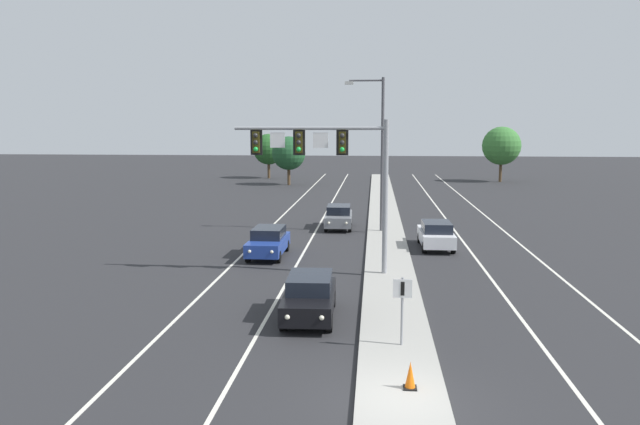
{
  "coord_description": "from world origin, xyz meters",
  "views": [
    {
      "loc": [
        -0.76,
        -15.03,
        7.08
      ],
      "look_at": [
        -3.2,
        12.16,
        3.2
      ],
      "focal_mm": 34.47,
      "sensor_mm": 36.0,
      "label": 1
    }
  ],
  "objects_px": {
    "car_oncoming_black": "(310,296)",
    "car_oncoming_grey": "(339,217)",
    "street_lamp_median": "(379,145)",
    "tree_far_left_c": "(289,153)",
    "traffic_cone_median_nose": "(410,376)",
    "tree_far_left_a": "(269,149)",
    "overhead_signal_mast": "(332,160)",
    "median_sign_post": "(402,301)",
    "car_receding_white": "(436,234)",
    "tree_far_right_a": "(501,146)",
    "car_oncoming_blue": "(268,242)"
  },
  "relations": [
    {
      "from": "car_oncoming_black",
      "to": "car_oncoming_grey",
      "type": "distance_m",
      "value": 20.08
    },
    {
      "from": "street_lamp_median",
      "to": "tree_far_left_c",
      "type": "xyz_separation_m",
      "value": [
        -10.51,
        32.32,
        -2.01
      ]
    },
    {
      "from": "street_lamp_median",
      "to": "traffic_cone_median_nose",
      "type": "distance_m",
      "value": 25.35
    },
    {
      "from": "street_lamp_median",
      "to": "tree_far_left_a",
      "type": "xyz_separation_m",
      "value": [
        -14.52,
        41.43,
        -1.89
      ]
    },
    {
      "from": "street_lamp_median",
      "to": "car_oncoming_black",
      "type": "height_order",
      "value": "street_lamp_median"
    },
    {
      "from": "tree_far_left_c",
      "to": "traffic_cone_median_nose",
      "type": "bearing_deg",
      "value": -78.84
    },
    {
      "from": "overhead_signal_mast",
      "to": "traffic_cone_median_nose",
      "type": "bearing_deg",
      "value": -76.83
    },
    {
      "from": "median_sign_post",
      "to": "car_receding_white",
      "type": "height_order",
      "value": "median_sign_post"
    },
    {
      "from": "overhead_signal_mast",
      "to": "car_oncoming_grey",
      "type": "distance_m",
      "value": 14.26
    },
    {
      "from": "car_oncoming_black",
      "to": "car_receding_white",
      "type": "height_order",
      "value": "same"
    },
    {
      "from": "median_sign_post",
      "to": "car_oncoming_grey",
      "type": "distance_m",
      "value": 23.34
    },
    {
      "from": "street_lamp_median",
      "to": "traffic_cone_median_nose",
      "type": "bearing_deg",
      "value": -88.24
    },
    {
      "from": "car_receding_white",
      "to": "tree_far_right_a",
      "type": "xyz_separation_m",
      "value": [
        12.23,
        43.66,
        3.71
      ]
    },
    {
      "from": "tree_far_left_a",
      "to": "traffic_cone_median_nose",
      "type": "bearing_deg",
      "value": -77.01
    },
    {
      "from": "car_oncoming_black",
      "to": "traffic_cone_median_nose",
      "type": "xyz_separation_m",
      "value": [
        3.36,
        -6.28,
        -0.31
      ]
    },
    {
      "from": "overhead_signal_mast",
      "to": "median_sign_post",
      "type": "relative_size",
      "value": 3.27
    },
    {
      "from": "tree_far_left_c",
      "to": "car_oncoming_black",
      "type": "bearing_deg",
      "value": -81.15
    },
    {
      "from": "overhead_signal_mast",
      "to": "car_oncoming_black",
      "type": "distance_m",
      "value": 8.11
    },
    {
      "from": "car_oncoming_grey",
      "to": "tree_far_right_a",
      "type": "height_order",
      "value": "tree_far_right_a"
    },
    {
      "from": "car_oncoming_grey",
      "to": "median_sign_post",
      "type": "bearing_deg",
      "value": -81.67
    },
    {
      "from": "median_sign_post",
      "to": "tree_far_left_c",
      "type": "xyz_separation_m",
      "value": [
        -11.18,
        53.82,
        2.2
      ]
    },
    {
      "from": "tree_far_right_a",
      "to": "overhead_signal_mast",
      "type": "bearing_deg",
      "value": -109.4
    },
    {
      "from": "tree_far_left_a",
      "to": "car_oncoming_black",
      "type": "bearing_deg",
      "value": -78.75
    },
    {
      "from": "tree_far_right_a",
      "to": "tree_far_left_c",
      "type": "height_order",
      "value": "tree_far_right_a"
    },
    {
      "from": "street_lamp_median",
      "to": "tree_far_right_a",
      "type": "distance_m",
      "value": 41.77
    },
    {
      "from": "tree_far_left_a",
      "to": "tree_far_left_c",
      "type": "distance_m",
      "value": 9.95
    },
    {
      "from": "street_lamp_median",
      "to": "tree_far_left_a",
      "type": "distance_m",
      "value": 43.94
    },
    {
      "from": "street_lamp_median",
      "to": "traffic_cone_median_nose",
      "type": "height_order",
      "value": "street_lamp_median"
    },
    {
      "from": "overhead_signal_mast",
      "to": "tree_far_right_a",
      "type": "distance_m",
      "value": 53.68
    },
    {
      "from": "overhead_signal_mast",
      "to": "median_sign_post",
      "type": "distance_m",
      "value": 10.78
    },
    {
      "from": "car_oncoming_blue",
      "to": "tree_far_right_a",
      "type": "distance_m",
      "value": 51.58
    },
    {
      "from": "street_lamp_median",
      "to": "tree_far_left_a",
      "type": "bearing_deg",
      "value": 109.31
    },
    {
      "from": "overhead_signal_mast",
      "to": "car_oncoming_blue",
      "type": "height_order",
      "value": "overhead_signal_mast"
    },
    {
      "from": "car_oncoming_black",
      "to": "car_receding_white",
      "type": "distance_m",
      "value": 14.82
    },
    {
      "from": "car_oncoming_blue",
      "to": "tree_far_right_a",
      "type": "height_order",
      "value": "tree_far_right_a"
    },
    {
      "from": "street_lamp_median",
      "to": "tree_far_left_c",
      "type": "relative_size",
      "value": 1.72
    },
    {
      "from": "car_oncoming_grey",
      "to": "car_receding_white",
      "type": "bearing_deg",
      "value": -47.08
    },
    {
      "from": "car_oncoming_black",
      "to": "car_oncoming_grey",
      "type": "bearing_deg",
      "value": 90.32
    },
    {
      "from": "car_oncoming_grey",
      "to": "tree_far_right_a",
      "type": "distance_m",
      "value": 41.57
    },
    {
      "from": "car_oncoming_black",
      "to": "car_oncoming_blue",
      "type": "distance_m",
      "value": 11.05
    },
    {
      "from": "median_sign_post",
      "to": "tree_far_left_c",
      "type": "height_order",
      "value": "tree_far_left_c"
    },
    {
      "from": "overhead_signal_mast",
      "to": "traffic_cone_median_nose",
      "type": "xyz_separation_m",
      "value": [
        3.02,
        -12.89,
        -4.98
      ]
    },
    {
      "from": "car_oncoming_black",
      "to": "car_receding_white",
      "type": "xyz_separation_m",
      "value": [
        5.94,
        13.58,
        0.0
      ]
    },
    {
      "from": "car_oncoming_black",
      "to": "car_oncoming_grey",
      "type": "xyz_separation_m",
      "value": [
        -0.11,
        20.08,
        0.0
      ]
    },
    {
      "from": "tree_far_left_a",
      "to": "tree_far_left_c",
      "type": "relative_size",
      "value": 1.03
    },
    {
      "from": "car_oncoming_blue",
      "to": "car_oncoming_grey",
      "type": "distance_m",
      "value": 10.11
    },
    {
      "from": "median_sign_post",
      "to": "tree_far_left_a",
      "type": "height_order",
      "value": "tree_far_left_a"
    },
    {
      "from": "overhead_signal_mast",
      "to": "car_oncoming_grey",
      "type": "bearing_deg",
      "value": 91.91
    },
    {
      "from": "traffic_cone_median_nose",
      "to": "tree_far_left_a",
      "type": "xyz_separation_m",
      "value": [
        -15.28,
        66.21,
        3.39
      ]
    },
    {
      "from": "car_oncoming_black",
      "to": "tree_far_left_c",
      "type": "relative_size",
      "value": 0.78
    }
  ]
}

